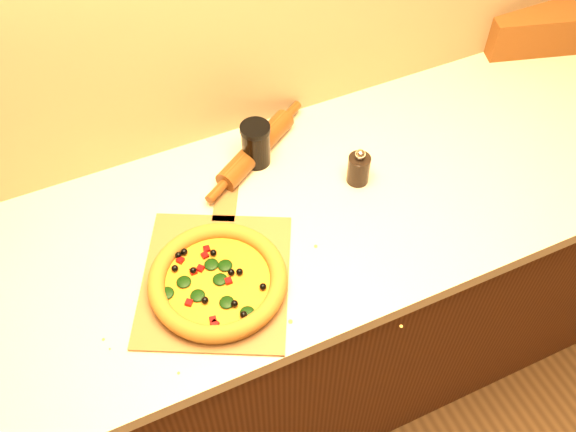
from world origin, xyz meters
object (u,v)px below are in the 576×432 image
(pizza, at_px, (218,281))
(rolling_pin, at_px, (256,149))
(pepper_grinder, at_px, (359,168))
(pizza_peel, at_px, (216,274))
(dark_jar, at_px, (256,144))

(pizza, xyz_separation_m, rolling_pin, (0.23, 0.33, 0.00))
(pizza, distance_m, rolling_pin, 0.40)
(pepper_grinder, relative_size, rolling_pin, 0.30)
(pizza_peel, distance_m, dark_jar, 0.36)
(pizza_peel, distance_m, pepper_grinder, 0.44)
(rolling_pin, relative_size, dark_jar, 2.90)
(pizza_peel, xyz_separation_m, pepper_grinder, (0.42, 0.12, 0.04))
(pizza_peel, height_order, pepper_grinder, pepper_grinder)
(pepper_grinder, height_order, rolling_pin, pepper_grinder)
(pizza, xyz_separation_m, dark_jar, (0.22, 0.32, 0.03))
(pizza, relative_size, pepper_grinder, 2.89)
(rolling_pin, bearing_deg, pepper_grinder, -42.05)
(pizza_peel, bearing_deg, rolling_pin, 80.13)
(pizza_peel, relative_size, pizza, 1.71)
(pizza_peel, height_order, pizza, pizza)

